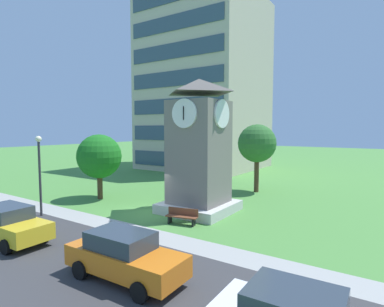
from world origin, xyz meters
TOP-DOWN VIEW (x-y plane):
  - ground_plane at (0.00, 0.00)m, footprint 160.00×160.00m
  - street_asphalt at (0.00, -7.18)m, footprint 120.00×7.20m
  - kerb_strip at (0.00, -2.78)m, footprint 120.00×1.60m
  - office_building at (-9.25, 22.21)m, footprint 14.13×13.87m
  - clock_tower at (2.41, 2.30)m, footprint 4.23×4.23m
  - park_bench at (3.07, -0.49)m, footprint 1.86×0.86m
  - street_lamp at (-5.08, -3.91)m, footprint 0.36×0.36m
  - tree_by_building at (3.13, 10.18)m, footprint 3.18×3.18m
  - tree_streetside at (-5.79, 1.18)m, footprint 3.32×3.32m
  - parked_car_yellow at (-2.21, -7.18)m, footprint 4.57×2.05m
  - parked_car_orange at (5.03, -6.75)m, footprint 4.54×1.98m

SIDE VIEW (x-z plane):
  - ground_plane at x=0.00m, z-range 0.00..0.00m
  - kerb_strip at x=0.00m, z-range 0.00..0.01m
  - street_asphalt at x=0.00m, z-range 0.00..0.01m
  - park_bench at x=3.07m, z-range 0.02..0.90m
  - parked_car_orange at x=5.03m, z-range 0.01..1.70m
  - parked_car_yellow at x=-2.21m, z-range 0.02..1.71m
  - street_lamp at x=-5.08m, z-range 0.66..5.55m
  - tree_streetside at x=-5.79m, z-range 0.77..5.67m
  - clock_tower at x=2.41m, z-range -0.52..7.91m
  - tree_by_building at x=3.13m, z-range 1.22..6.90m
  - office_building at x=-9.25m, z-range 0.00..22.40m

